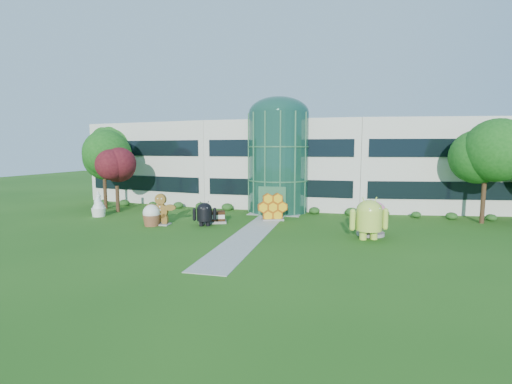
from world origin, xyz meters
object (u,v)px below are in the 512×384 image
(android_green, at_px, (369,216))
(donut, at_px, (371,218))
(android_black, at_px, (204,212))
(gingerbread, at_px, (161,209))

(android_green, distance_m, donut, 1.42)
(android_black, distance_m, gingerbread, 3.73)
(android_green, xyz_separation_m, gingerbread, (-16.51, 1.06, -0.31))
(android_black, relative_size, donut, 0.88)
(android_black, xyz_separation_m, gingerbread, (-3.70, -0.42, 0.19))
(android_black, bearing_deg, gingerbread, 167.17)
(android_green, bearing_deg, donut, 60.31)
(android_green, relative_size, android_black, 1.44)
(donut, bearing_deg, android_green, -119.86)
(gingerbread, bearing_deg, donut, -1.65)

